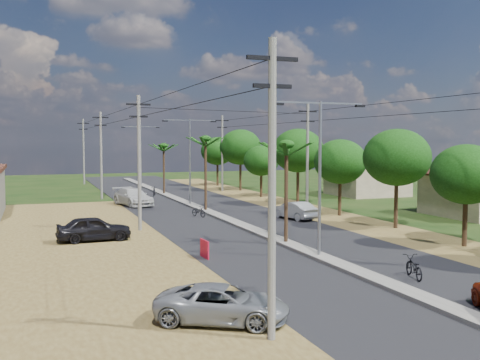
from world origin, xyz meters
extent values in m
plane|color=black|center=(0.00, 0.00, 0.00)|extent=(160.00, 160.00, 0.00)
cube|color=black|center=(0.00, 15.00, 0.02)|extent=(12.00, 110.00, 0.04)
cube|color=#605E56|center=(0.00, 18.00, 0.09)|extent=(1.00, 90.00, 0.18)
cube|color=brown|center=(-15.00, 8.00, 0.02)|extent=(18.00, 46.00, 0.04)
cube|color=brown|center=(8.50, 15.00, 0.01)|extent=(5.00, 90.00, 0.03)
cube|color=gray|center=(21.00, 28.00, 1.65)|extent=(7.00, 7.00, 3.30)
cylinder|color=black|center=(9.30, 0.00, 1.92)|extent=(0.28, 0.28, 3.85)
ellipsoid|color=black|center=(9.30, 0.00, 4.12)|extent=(4.00, 4.00, 3.40)
cylinder|color=black|center=(9.70, 7.00, 2.27)|extent=(0.28, 0.28, 4.55)
ellipsoid|color=black|center=(9.70, 7.00, 4.88)|extent=(4.60, 4.60, 3.91)
cylinder|color=black|center=(9.40, 14.00, 2.03)|extent=(0.28, 0.28, 4.06)
ellipsoid|color=black|center=(9.40, 14.00, 4.35)|extent=(4.20, 4.20, 3.57)
cylinder|color=black|center=(9.60, 22.00, 2.38)|extent=(0.28, 0.28, 4.76)
ellipsoid|color=black|center=(9.60, 22.00, 5.10)|extent=(4.80, 4.80, 4.08)
cylinder|color=black|center=(9.20, 30.00, 1.82)|extent=(0.28, 0.28, 3.64)
ellipsoid|color=black|center=(9.20, 30.00, 3.90)|extent=(3.80, 3.80, 3.23)
cylinder|color=black|center=(9.80, 38.00, 2.45)|extent=(0.28, 0.28, 4.90)
ellipsoid|color=black|center=(9.80, 38.00, 5.25)|extent=(5.00, 5.00, 4.25)
cylinder|color=black|center=(9.50, 46.00, 2.17)|extent=(0.28, 0.28, 4.34)
ellipsoid|color=black|center=(9.50, 46.00, 4.65)|extent=(4.40, 4.40, 3.74)
cylinder|color=black|center=(0.00, 4.00, 2.90)|extent=(0.22, 0.22, 5.80)
cylinder|color=black|center=(0.00, 20.00, 3.10)|extent=(0.22, 0.22, 6.20)
cylinder|color=black|center=(0.00, 36.00, 2.75)|extent=(0.22, 0.22, 5.50)
cylinder|color=gray|center=(0.00, 0.00, 4.00)|extent=(0.16, 0.16, 8.00)
cube|color=gray|center=(1.20, 0.00, 7.90)|extent=(2.40, 0.08, 0.08)
cube|color=gray|center=(-1.20, 0.00, 7.90)|extent=(2.40, 0.08, 0.08)
cube|color=black|center=(2.30, 0.00, 7.80)|extent=(0.50, 0.18, 0.12)
cube|color=black|center=(-2.30, 0.00, 7.80)|extent=(0.50, 0.18, 0.12)
cylinder|color=gray|center=(0.00, 25.00, 4.00)|extent=(0.16, 0.16, 8.00)
cube|color=gray|center=(1.20, 25.00, 7.90)|extent=(2.40, 0.08, 0.08)
cube|color=gray|center=(-1.20, 25.00, 7.90)|extent=(2.40, 0.08, 0.08)
cube|color=black|center=(2.30, 25.00, 7.80)|extent=(0.50, 0.18, 0.12)
cube|color=black|center=(-2.30, 25.00, 7.80)|extent=(0.50, 0.18, 0.12)
cylinder|color=gray|center=(0.00, 50.00, 4.00)|extent=(0.16, 0.16, 8.00)
cube|color=gray|center=(1.20, 50.00, 7.90)|extent=(2.40, 0.08, 0.08)
cube|color=gray|center=(-1.20, 50.00, 7.90)|extent=(2.40, 0.08, 0.08)
cube|color=black|center=(2.30, 50.00, 7.80)|extent=(0.50, 0.18, 0.12)
cube|color=black|center=(-2.30, 50.00, 7.80)|extent=(0.50, 0.18, 0.12)
cylinder|color=#605E56|center=(-7.00, -10.00, 4.50)|extent=(0.24, 0.24, 9.00)
cube|color=black|center=(-7.00, -10.00, 8.40)|extent=(1.60, 0.12, 0.12)
cube|color=black|center=(-7.00, -10.00, 7.60)|extent=(1.20, 0.12, 0.12)
cylinder|color=#605E56|center=(-7.00, 12.00, 4.50)|extent=(0.24, 0.24, 9.00)
cube|color=black|center=(-7.00, 12.00, 8.40)|extent=(1.60, 0.12, 0.12)
cube|color=black|center=(-7.00, 12.00, 7.60)|extent=(1.20, 0.12, 0.12)
cylinder|color=#605E56|center=(-7.00, 34.00, 4.50)|extent=(0.24, 0.24, 9.00)
cube|color=black|center=(-7.00, 34.00, 8.40)|extent=(1.60, 0.12, 0.12)
cube|color=black|center=(-7.00, 34.00, 7.60)|extent=(1.20, 0.12, 0.12)
cylinder|color=#605E56|center=(-7.00, 55.00, 4.50)|extent=(0.24, 0.24, 9.00)
cube|color=black|center=(-7.00, 55.00, 8.40)|extent=(1.60, 0.12, 0.12)
cube|color=black|center=(-7.00, 55.00, 7.60)|extent=(1.20, 0.12, 0.12)
cylinder|color=#605E56|center=(7.50, 16.00, 4.50)|extent=(0.24, 0.24, 9.00)
cube|color=black|center=(7.50, 16.00, 8.40)|extent=(1.60, 0.12, 0.12)
cube|color=black|center=(7.50, 16.00, 7.60)|extent=(1.20, 0.12, 0.12)
cylinder|color=#605E56|center=(7.50, 38.00, 4.50)|extent=(0.24, 0.24, 9.00)
cube|color=black|center=(7.50, 38.00, 8.40)|extent=(1.60, 0.12, 0.12)
cube|color=black|center=(7.50, 38.00, 7.60)|extent=(1.20, 0.12, 0.12)
imported|color=gray|center=(5.00, 13.28, 0.67)|extent=(2.36, 4.30, 1.34)
imported|color=#ACACA8|center=(-5.00, 26.62, 0.79)|extent=(3.47, 5.84, 1.59)
imported|color=gray|center=(-7.87, -7.97, 0.61)|extent=(4.85, 3.94, 1.23)
imported|color=black|center=(-10.29, 9.00, 0.74)|extent=(4.43, 1.93, 1.49)
imported|color=black|center=(1.81, -5.23, 0.49)|extent=(1.18, 1.97, 0.98)
imported|color=black|center=(-1.46, 17.07, 0.45)|extent=(1.12, 1.80, 0.89)
imported|color=black|center=(-1.44, 34.39, 0.54)|extent=(1.02, 1.86, 1.08)
cube|color=#AF1027|center=(-5.50, 2.00, 0.48)|extent=(0.14, 1.16, 0.96)
cylinder|color=black|center=(-5.50, 1.47, 0.24)|extent=(0.04, 0.04, 0.48)
cylinder|color=black|center=(-5.50, 2.53, 0.24)|extent=(0.04, 0.04, 0.48)
camera|label=1|loc=(-13.61, -25.15, 6.00)|focal=42.00mm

